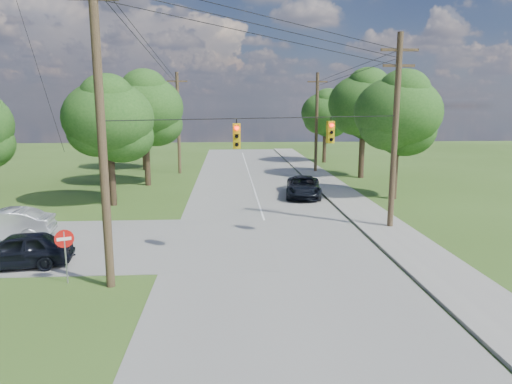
{
  "coord_description": "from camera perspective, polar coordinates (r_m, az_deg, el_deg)",
  "views": [
    {
      "loc": [
        -0.12,
        -16.21,
        6.72
      ],
      "look_at": [
        1.2,
        5.0,
        2.7
      ],
      "focal_mm": 32.0,
      "sensor_mm": 36.0,
      "label": 1
    }
  ],
  "objects": [
    {
      "name": "pole_ne",
      "position": [
        25.87,
        17.01,
        7.47
      ],
      "size": [
        2.0,
        0.32,
        10.5
      ],
      "color": "brown",
      "rests_on": "ground"
    },
    {
      "name": "sidewalk_east",
      "position": [
        23.92,
        18.35,
        -6.02
      ],
      "size": [
        2.6,
        100.0,
        0.12
      ],
      "primitive_type": "cube",
      "color": "gray",
      "rests_on": "ground"
    },
    {
      "name": "car_main_north",
      "position": [
        34.25,
        5.95,
        0.66
      ],
      "size": [
        3.24,
        5.72,
        1.51
      ],
      "primitive_type": "imported",
      "rotation": [
        0.0,
        0.0,
        -0.14
      ],
      "color": "black",
      "rests_on": "main_road"
    },
    {
      "name": "car_cross_silver",
      "position": [
        26.3,
        -29.1,
        -3.63
      ],
      "size": [
        4.95,
        2.2,
        1.58
      ],
      "primitive_type": "imported",
      "rotation": [
        0.0,
        0.0,
        -1.46
      ],
      "color": "#AFB2B6",
      "rests_on": "cross_road"
    },
    {
      "name": "tree_e_mid",
      "position": [
        44.06,
        13.33,
        10.67
      ],
      "size": [
        6.6,
        6.6,
        9.64
      ],
      "color": "#443222",
      "rests_on": "ground"
    },
    {
      "name": "do_not_enter_sign",
      "position": [
        18.83,
        -22.8,
        -6.02
      ],
      "size": [
        0.67,
        0.29,
        2.14
      ],
      "rotation": [
        0.0,
        0.0,
        0.38
      ],
      "color": "gray",
      "rests_on": "ground"
    },
    {
      "name": "traffic_signals",
      "position": [
        20.85,
        3.86,
        7.32
      ],
      "size": [
        4.91,
        3.27,
        1.05
      ],
      "color": "gold",
      "rests_on": "ground"
    },
    {
      "name": "tree_w_near",
      "position": [
        32.2,
        -17.93,
        8.78
      ],
      "size": [
        6.0,
        6.0,
        8.4
      ],
      "color": "#443222",
      "rests_on": "ground"
    },
    {
      "name": "pole_north_w",
      "position": [
        46.5,
        -9.68,
        8.59
      ],
      "size": [
        2.0,
        0.32,
        10.0
      ],
      "color": "brown",
      "rests_on": "ground"
    },
    {
      "name": "tree_w_mid",
      "position": [
        39.81,
        -13.72,
        10.2
      ],
      "size": [
        6.4,
        6.4,
        9.22
      ],
      "color": "#443222",
      "rests_on": "ground"
    },
    {
      "name": "tree_e_near",
      "position": [
        34.42,
        17.31,
        9.45
      ],
      "size": [
        6.2,
        6.2,
        8.81
      ],
      "color": "#443222",
      "rests_on": "ground"
    },
    {
      "name": "pole_north_e",
      "position": [
        47.11,
        7.57,
        8.68
      ],
      "size": [
        2.0,
        0.32,
        10.0
      ],
      "color": "brown",
      "rests_on": "ground"
    },
    {
      "name": "power_lines",
      "position": [
        27.91,
        -0.22,
        15.71
      ],
      "size": [
        13.93,
        29.62,
        4.93
      ],
      "color": "black",
      "rests_on": "ground"
    },
    {
      "name": "pole_sw",
      "position": [
        17.22,
        -18.85,
        8.5
      ],
      "size": [
        2.0,
        0.32,
        12.0
      ],
      "color": "brown",
      "rests_on": "ground"
    },
    {
      "name": "car_cross_dark",
      "position": [
        21.71,
        -27.63,
        -6.44
      ],
      "size": [
        4.59,
        2.45,
        1.49
      ],
      "primitive_type": "imported",
      "rotation": [
        0.0,
        0.0,
        -1.41
      ],
      "color": "black",
      "rests_on": "cross_road"
    },
    {
      "name": "ground",
      "position": [
        17.55,
        -2.95,
        -11.82
      ],
      "size": [
        140.0,
        140.0,
        0.0
      ],
      "primitive_type": "plane",
      "color": "#36531B",
      "rests_on": "ground"
    },
    {
      "name": "tree_w_far",
      "position": [
        50.01,
        -13.99,
        9.85
      ],
      "size": [
        6.0,
        6.0,
        8.73
      ],
      "color": "#443222",
      "rests_on": "ground"
    },
    {
      "name": "tree_e_far",
      "position": [
        55.45,
        8.67,
        9.76
      ],
      "size": [
        5.8,
        5.8,
        8.32
      ],
      "color": "#443222",
      "rests_on": "ground"
    },
    {
      "name": "main_road",
      "position": [
        22.35,
        2.07,
        -6.76
      ],
      "size": [
        10.0,
        100.0,
        0.03
      ],
      "primitive_type": "cube",
      "color": "gray",
      "rests_on": "ground"
    }
  ]
}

